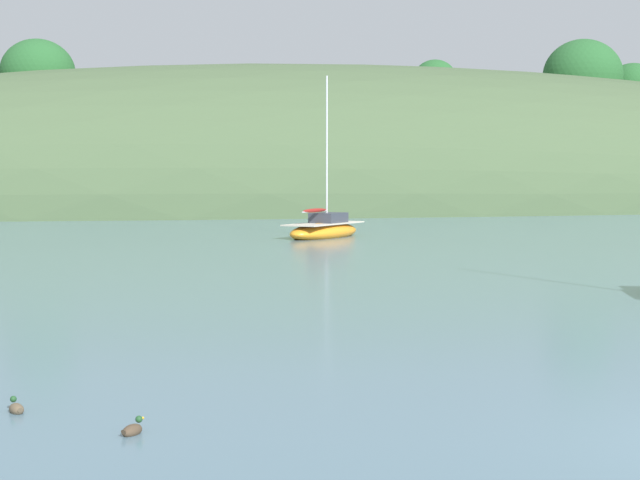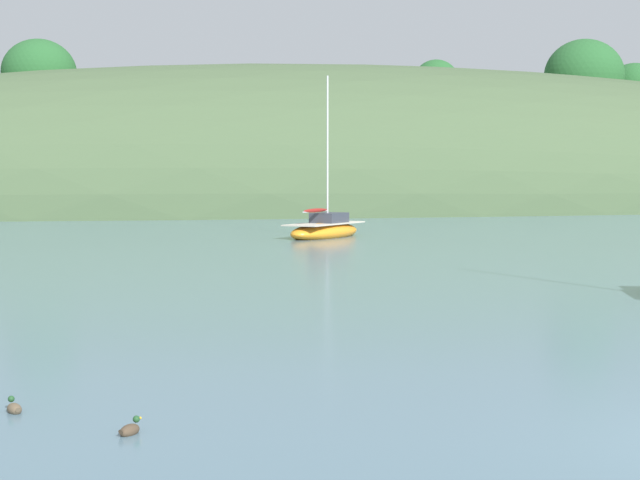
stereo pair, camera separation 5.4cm
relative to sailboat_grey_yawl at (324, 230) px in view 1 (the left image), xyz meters
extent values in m
ellipsoid|color=#425638|center=(19.02, 38.85, -0.39)|extent=(150.00, 36.00, 27.10)
ellipsoid|color=#235628|center=(46.24, 41.31, 11.98)|extent=(5.99, 5.45, 5.45)
ellipsoid|color=#235628|center=(-14.10, 39.00, 11.68)|extent=(6.34, 5.76, 5.76)
ellipsoid|color=#235628|center=(23.81, 41.58, 12.32)|extent=(4.46, 4.05, 4.05)
ellipsoid|color=#235628|center=(39.10, 39.40, 12.95)|extent=(8.19, 7.44, 7.44)
ellipsoid|color=orange|center=(-0.03, -0.03, -0.12)|extent=(5.84, 5.86, 0.99)
cube|color=beige|center=(-0.03, -0.03, 0.33)|extent=(5.37, 5.39, 0.06)
cube|color=#333842|center=(0.32, 0.32, 0.60)|extent=(2.36, 2.36, 0.55)
cylinder|color=silver|center=(0.19, 0.19, 4.17)|extent=(0.09, 0.09, 7.68)
cylinder|color=silver|center=(-0.73, -0.73, 0.99)|extent=(1.88, 1.89, 0.07)
ellipsoid|color=maroon|center=(-0.73, -0.73, 1.04)|extent=(1.90, 1.91, 0.20)
ellipsoid|color=brown|center=(-14.74, -35.02, -0.34)|extent=(0.27, 0.38, 0.16)
sphere|color=#1E4723|center=(-14.79, -34.89, -0.23)|extent=(0.09, 0.09, 0.09)
cone|color=gold|center=(-14.80, -34.82, -0.24)|extent=(0.05, 0.05, 0.04)
cone|color=brown|center=(-14.70, -35.17, -0.31)|extent=(0.09, 0.09, 0.08)
ellipsoid|color=#473828|center=(-13.35, -36.58, -0.34)|extent=(0.36, 0.38, 0.16)
sphere|color=#1E4723|center=(-13.26, -36.48, -0.23)|extent=(0.09, 0.09, 0.09)
cone|color=gold|center=(-13.21, -36.43, -0.24)|extent=(0.06, 0.06, 0.04)
cone|color=#473828|center=(-13.45, -36.70, -0.31)|extent=(0.10, 0.10, 0.08)
camera|label=1|loc=(-14.43, -48.57, 2.80)|focal=54.57mm
camera|label=2|loc=(-14.38, -48.58, 2.80)|focal=54.57mm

